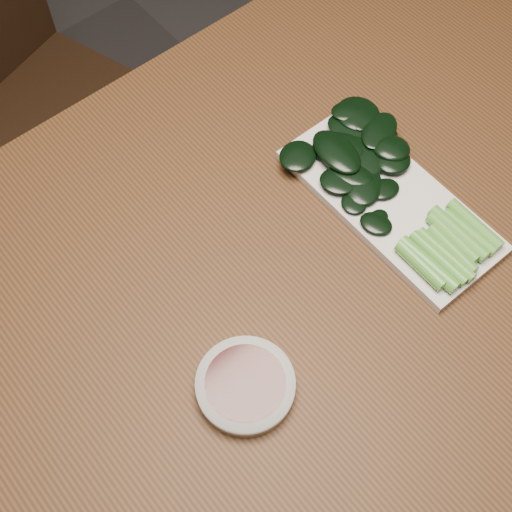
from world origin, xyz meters
name	(u,v)px	position (x,y,z in m)	size (l,w,h in m)	color
ground	(268,428)	(0.00, 0.00, 0.00)	(6.00, 6.00, 0.00)	#333030
table	(275,293)	(0.00, 0.00, 0.68)	(1.40, 0.80, 0.75)	#4A2B15
chair_far	(23,97)	(-0.04, 0.71, 0.49)	(0.50, 0.50, 0.89)	black
sauce_bowl	(245,386)	(-0.13, -0.10, 0.76)	(0.12, 0.12, 0.02)	silver
serving_plate	(390,201)	(0.18, -0.02, 0.76)	(0.14, 0.31, 0.01)	silver
gai_lan	(384,179)	(0.19, 0.00, 0.78)	(0.19, 0.32, 0.03)	#57A338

